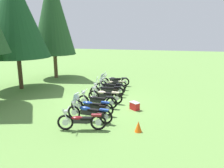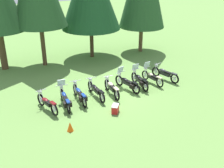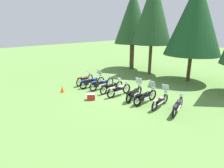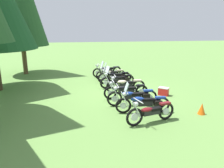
# 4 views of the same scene
# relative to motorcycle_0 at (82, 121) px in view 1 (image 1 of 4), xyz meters

# --- Properties ---
(ground_plane) EXTENTS (80.00, 80.00, 0.00)m
(ground_plane) POSITION_rel_motorcycle_0_xyz_m (4.02, 0.24, -0.44)
(ground_plane) COLOR #608C42
(motorcycle_0) EXTENTS (0.79, 2.13, 1.01)m
(motorcycle_0) POSITION_rel_motorcycle_0_xyz_m (0.00, 0.00, 0.00)
(motorcycle_0) COLOR black
(motorcycle_0) RESTS_ON ground_plane
(motorcycle_1) EXTENTS (0.73, 2.38, 1.36)m
(motorcycle_1) POSITION_rel_motorcycle_0_xyz_m (1.01, -0.02, 0.03)
(motorcycle_1) COLOR black
(motorcycle_1) RESTS_ON ground_plane
(motorcycle_2) EXTENTS (0.72, 2.41, 1.02)m
(motorcycle_2) POSITION_rel_motorcycle_0_xyz_m (1.95, 0.17, 0.01)
(motorcycle_2) COLOR black
(motorcycle_2) RESTS_ON ground_plane
(motorcycle_3) EXTENTS (0.67, 2.36, 1.00)m
(motorcycle_3) POSITION_rel_motorcycle_0_xyz_m (3.01, 0.29, -0.01)
(motorcycle_3) COLOR black
(motorcycle_3) RESTS_ON ground_plane
(motorcycle_4) EXTENTS (0.67, 2.22, 1.02)m
(motorcycle_4) POSITION_rel_motorcycle_0_xyz_m (3.96, 0.10, 0.02)
(motorcycle_4) COLOR black
(motorcycle_4) RESTS_ON ground_plane
(motorcycle_5) EXTENTS (0.87, 2.25, 1.37)m
(motorcycle_5) POSITION_rel_motorcycle_0_xyz_m (5.16, 0.29, 0.02)
(motorcycle_5) COLOR black
(motorcycle_5) RESTS_ON ground_plane
(motorcycle_6) EXTENTS (0.69, 2.22, 1.38)m
(motorcycle_6) POSITION_rel_motorcycle_0_xyz_m (6.07, 0.30, 0.03)
(motorcycle_6) COLOR black
(motorcycle_6) RESTS_ON ground_plane
(motorcycle_7) EXTENTS (0.60, 2.13, 1.34)m
(motorcycle_7) POSITION_rel_motorcycle_0_xyz_m (7.11, 0.45, 0.00)
(motorcycle_7) COLOR black
(motorcycle_7) RESTS_ON ground_plane
(motorcycle_8) EXTENTS (0.83, 2.27, 1.00)m
(motorcycle_8) POSITION_rel_motorcycle_0_xyz_m (8.21, 0.53, 0.00)
(motorcycle_8) COLOR black
(motorcycle_8) RESTS_ON ground_plane
(pine_tree_2) EXTENTS (4.71, 4.71, 8.52)m
(pine_tree_2) POSITION_rel_motorcycle_0_xyz_m (5.70, 7.27, 5.01)
(pine_tree_2) COLOR #42301E
(pine_tree_2) RESTS_ON ground_plane
(pine_tree_3) EXTENTS (3.86, 3.86, 9.65)m
(pine_tree_3) POSITION_rel_motorcycle_0_xyz_m (10.13, 6.72, 5.48)
(pine_tree_3) COLOR brown
(pine_tree_3) RESTS_ON ground_plane
(picnic_cooler) EXTENTS (0.58, 0.62, 0.44)m
(picnic_cooler) POSITION_rel_motorcycle_0_xyz_m (3.20, -1.86, -0.22)
(picnic_cooler) COLOR red
(picnic_cooler) RESTS_ON ground_plane
(traffic_cone) EXTENTS (0.32, 0.32, 0.48)m
(traffic_cone) POSITION_rel_motorcycle_0_xyz_m (0.46, -2.45, -0.20)
(traffic_cone) COLOR #EA590F
(traffic_cone) RESTS_ON ground_plane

